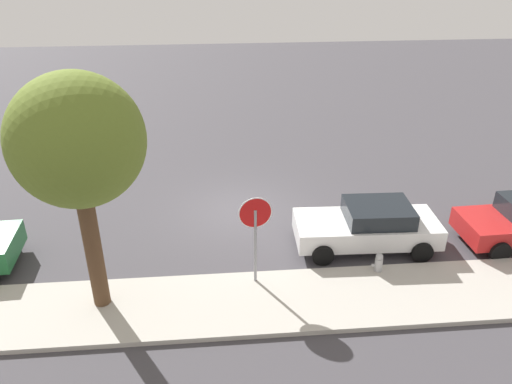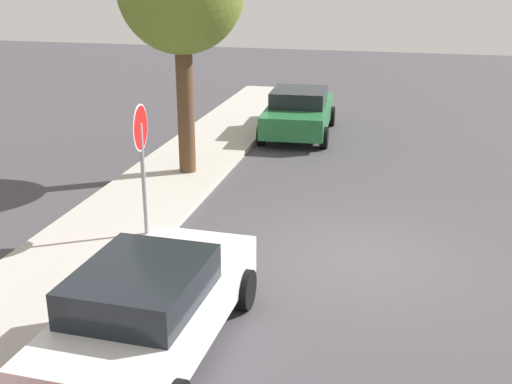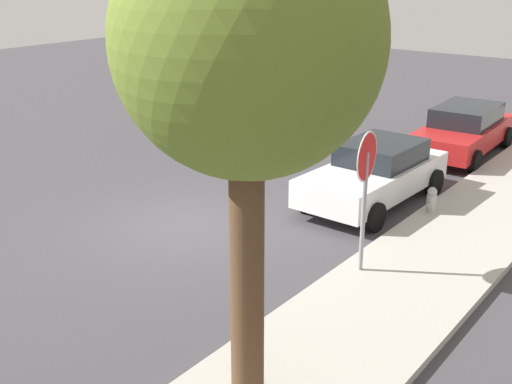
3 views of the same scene
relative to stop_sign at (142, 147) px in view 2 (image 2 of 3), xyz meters
name	(u,v)px [view 2 (image 2 of 3)]	position (x,y,z in m)	size (l,w,h in m)	color
ground_plane	(360,258)	(0.16, -4.15, -1.90)	(60.00, 60.00, 0.00)	#423F44
sidewalk_curb	(111,230)	(0.16, 0.85, -1.83)	(32.00, 2.48, 0.14)	#B2ADA3
stop_sign	(142,147)	(0.00, 0.00, 0.00)	(0.88, 0.12, 2.71)	gray
parked_car_white	(151,306)	(-3.60, -1.60, -1.16)	(4.36, 2.09, 1.44)	white
parked_car_green	(299,112)	(8.86, -1.45, -1.16)	(4.33, 2.28, 1.45)	#236B38
fire_hydrant	(61,313)	(-3.49, -0.14, -1.54)	(0.30, 0.22, 0.72)	#A5A5A8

